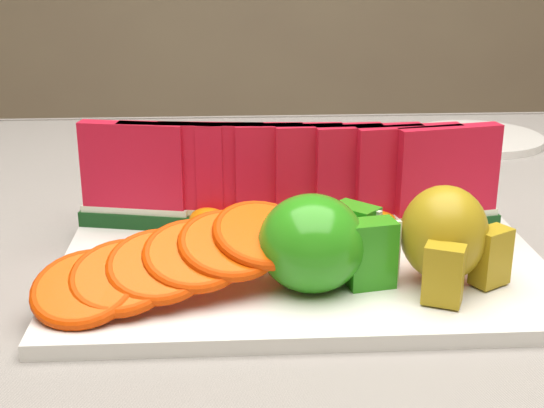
{
  "coord_description": "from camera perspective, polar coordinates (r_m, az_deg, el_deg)",
  "views": [
    {
      "loc": [
        -0.04,
        -0.65,
        1.02
      ],
      "look_at": [
        -0.0,
        -0.05,
        0.81
      ],
      "focal_mm": 50.0,
      "sensor_mm": 36.0,
      "label": 1
    }
  ],
  "objects": [
    {
      "name": "platter",
      "position": [
        0.65,
        2.16,
        -4.01
      ],
      "size": [
        0.4,
        0.3,
        0.01
      ],
      "color": "silver",
      "rests_on": "tablecloth"
    },
    {
      "name": "side_plate",
      "position": [
        1.08,
        15.11,
        4.8
      ],
      "size": [
        0.2,
        0.2,
        0.01
      ],
      "color": "silver",
      "rests_on": "tablecloth"
    },
    {
      "name": "tangerine_segments",
      "position": [
        0.67,
        2.49,
        -1.56
      ],
      "size": [
        0.24,
        0.08,
        0.03
      ],
      "color": "orange",
      "rests_on": "platter"
    },
    {
      "name": "apple_cluster",
      "position": [
        0.58,
        3.69,
        -3.01
      ],
      "size": [
        0.12,
        0.1,
        0.08
      ],
      "color": "#21921F",
      "rests_on": "platter"
    },
    {
      "name": "orange_fan_front",
      "position": [
        0.57,
        -7.19,
        -4.22
      ],
      "size": [
        0.23,
        0.14,
        0.06
      ],
      "color": "#D75300",
      "rests_on": "platter"
    },
    {
      "name": "tablecloth",
      "position": [
        0.72,
        0.08,
        -5.82
      ],
      "size": [
        1.53,
        1.03,
        0.2
      ],
      "color": "slate",
      "rests_on": "table"
    },
    {
      "name": "fork",
      "position": [
        0.91,
        -8.09,
        2.46
      ],
      "size": [
        0.05,
        0.19,
        0.0
      ],
      "color": "silver",
      "rests_on": "tablecloth"
    },
    {
      "name": "orange_fan_back",
      "position": [
        0.76,
        -1.13,
        1.43
      ],
      "size": [
        0.23,
        0.1,
        0.04
      ],
      "color": "#D75300",
      "rests_on": "platter"
    },
    {
      "name": "table",
      "position": [
        0.75,
        0.08,
        -10.17
      ],
      "size": [
        1.4,
        0.9,
        0.75
      ],
      "color": "#4C2619",
      "rests_on": "ground"
    },
    {
      "name": "pear_cluster",
      "position": [
        0.59,
        13.02,
        -2.43
      ],
      "size": [
        0.09,
        0.09,
        0.08
      ],
      "color": "#96570A",
      "rests_on": "platter"
    },
    {
      "name": "watermelon_row",
      "position": [
        0.68,
        1.26,
        1.78
      ],
      "size": [
        0.39,
        0.07,
        0.1
      ],
      "color": "#0F3B16",
      "rests_on": "platter"
    }
  ]
}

